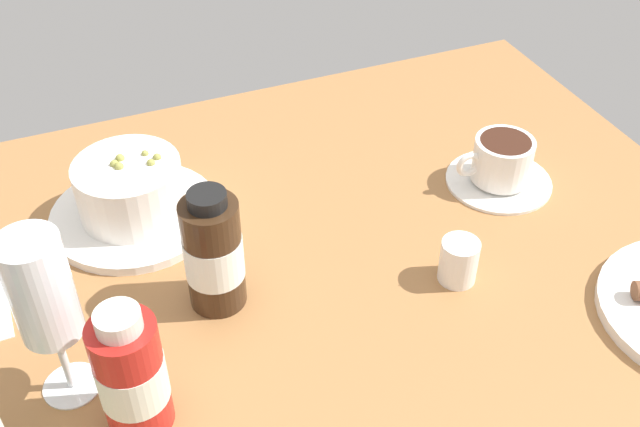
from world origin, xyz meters
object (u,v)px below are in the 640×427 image
object	(u,v)px
porridge_bowl	(131,194)
sauce_bottle_red	(131,374)
creamer_jug	(458,261)
sauce_bottle_brown	(215,256)
coffee_cup	(501,165)
wine_glass	(43,295)

from	to	relation	value
porridge_bowl	sauce_bottle_red	xyz separation A→B (cm)	(5.58, 30.33, 2.77)
creamer_jug	sauce_bottle_brown	distance (cm)	27.68
coffee_cup	sauce_bottle_red	bearing A→B (deg)	20.27
porridge_bowl	creamer_jug	bearing A→B (deg)	142.46
creamer_jug	sauce_bottle_red	world-z (taller)	sauce_bottle_red
creamer_jug	coffee_cup	bearing A→B (deg)	-136.21
porridge_bowl	wine_glass	world-z (taller)	wine_glass
sauce_bottle_red	wine_glass	bearing A→B (deg)	-48.65
coffee_cup	creamer_jug	world-z (taller)	coffee_cup
sauce_bottle_brown	sauce_bottle_red	size ratio (longest dim) A/B	1.02
creamer_jug	wine_glass	size ratio (longest dim) A/B	0.30
porridge_bowl	wine_glass	distance (cm)	27.93
porridge_bowl	creamer_jug	size ratio (longest dim) A/B	3.58
wine_glass	coffee_cup	bearing A→B (deg)	-167.50
creamer_jug	sauce_bottle_red	size ratio (longest dim) A/B	0.40
creamer_jug	sauce_bottle_red	distance (cm)	38.52
sauce_bottle_red	sauce_bottle_brown	bearing A→B (deg)	-132.96
porridge_bowl	coffee_cup	world-z (taller)	porridge_bowl
wine_glass	sauce_bottle_brown	distance (cm)	19.10
creamer_jug	sauce_bottle_brown	xyz separation A→B (cm)	(26.50, -6.80, 4.19)
creamer_jug	wine_glass	bearing A→B (deg)	-1.32
porridge_bowl	wine_glass	xyz separation A→B (cm)	(11.28, 23.85, 9.16)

